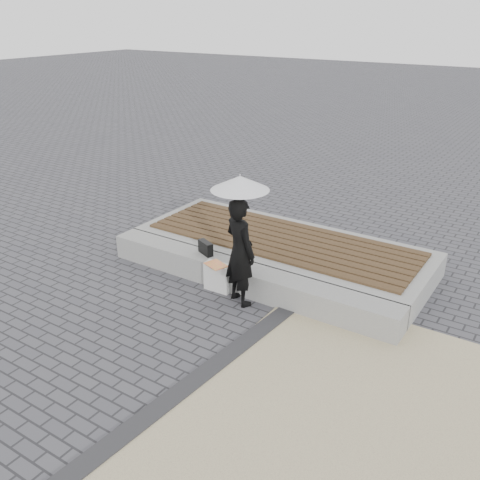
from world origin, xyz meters
The scene contains 11 objects.
ground centered at (0.00, 0.00, 0.00)m, with size 80.00×80.00×0.00m, color #48474C.
terrazzo_zone centered at (3.20, -0.50, 0.01)m, with size 5.00×5.00×0.02m, color #C1B488.
edging_band centered at (0.75, -0.50, 0.02)m, with size 0.25×5.20×0.04m, color #2B2B2E.
seating_ledge centered at (0.00, 1.60, 0.20)m, with size 5.00×0.45×0.40m, color #979892.
timber_platform centered at (0.00, 2.80, 0.20)m, with size 5.00×2.00×0.40m, color gray.
timber_decking centered at (0.00, 2.80, 0.42)m, with size 4.60×1.60×0.04m, color brown, non-canonical shape.
woman centered at (0.15, 1.26, 0.81)m, with size 0.59×0.39×1.63m, color black.
parasol centered at (0.15, 1.26, 1.85)m, with size 0.82×0.82×1.04m.
handbag centered at (-0.76, 1.64, 0.51)m, with size 0.31×0.11×0.22m, color black.
canvas_tote centered at (-0.33, 1.37, 0.22)m, with size 0.43×0.18×0.45m, color white.
magazine centered at (-0.33, 1.32, 0.45)m, with size 0.33×0.24×0.01m, color #FF3452.
Camera 1 is at (3.96, -4.56, 4.02)m, focal length 39.93 mm.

